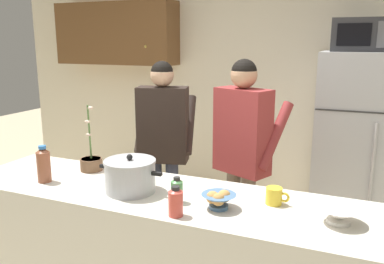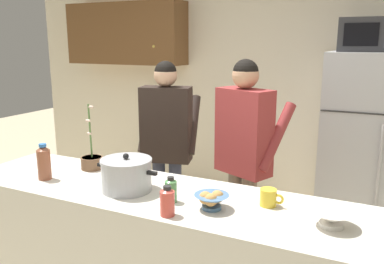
% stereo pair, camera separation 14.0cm
% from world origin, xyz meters
% --- Properties ---
extents(back_wall_unit, '(6.00, 0.48, 2.60)m').
position_xyz_m(back_wall_unit, '(-0.25, 2.26, 1.39)').
color(back_wall_unit, beige).
rests_on(back_wall_unit, ground).
extents(kitchen_island, '(2.56, 0.68, 0.92)m').
position_xyz_m(kitchen_island, '(0.00, 0.00, 0.46)').
color(kitchen_island, silver).
rests_on(kitchen_island, ground).
extents(refrigerator, '(0.64, 0.68, 1.71)m').
position_xyz_m(refrigerator, '(1.04, 1.85, 0.85)').
color(refrigerator, '#B7BABF').
rests_on(refrigerator, ground).
extents(microwave, '(0.48, 0.37, 0.28)m').
position_xyz_m(microwave, '(1.04, 1.83, 1.85)').
color(microwave, '#2D2D30').
rests_on(microwave, refrigerator).
extents(person_near_pot, '(0.58, 0.51, 1.64)m').
position_xyz_m(person_near_pot, '(-0.43, 0.95, 1.02)').
color(person_near_pot, '#33384C').
rests_on(person_near_pot, ground).
extents(person_by_sink, '(0.61, 0.56, 1.67)m').
position_xyz_m(person_by_sink, '(0.28, 0.88, 1.05)').
color(person_by_sink, '#726656').
rests_on(person_by_sink, ground).
extents(cooking_pot, '(0.42, 0.31, 0.23)m').
position_xyz_m(cooking_pot, '(-0.14, -0.05, 1.02)').
color(cooking_pot, '#ADAFB5').
rests_on(cooking_pot, kitchen_island).
extents(coffee_mug, '(0.13, 0.09, 0.10)m').
position_xyz_m(coffee_mug, '(0.69, 0.09, 0.97)').
color(coffee_mug, yellow).
rests_on(coffee_mug, kitchen_island).
extents(bread_bowl, '(0.19, 0.19, 0.10)m').
position_xyz_m(bread_bowl, '(0.43, -0.09, 0.97)').
color(bread_bowl, '#4C7299').
rests_on(bread_bowl, kitchen_island).
extents(empty_bowl, '(0.21, 0.21, 0.08)m').
position_xyz_m(empty_bowl, '(1.03, -0.02, 0.97)').
color(empty_bowl, white).
rests_on(empty_bowl, kitchen_island).
extents(bottle_near_edge, '(0.08, 0.08, 0.24)m').
position_xyz_m(bottle_near_edge, '(-0.74, -0.12, 1.04)').
color(bottle_near_edge, brown).
rests_on(bottle_near_edge, kitchen_island).
extents(bottle_mid_counter, '(0.08, 0.08, 0.16)m').
position_xyz_m(bottle_mid_counter, '(0.25, -0.26, 1.00)').
color(bottle_mid_counter, '#D84C3F').
rests_on(bottle_mid_counter, kitchen_island).
extents(bottle_far_corner, '(0.07, 0.07, 0.15)m').
position_xyz_m(bottle_far_corner, '(0.18, -0.10, 0.99)').
color(bottle_far_corner, '#4C8C4C').
rests_on(bottle_far_corner, kitchen_island).
extents(potted_orchid, '(0.15, 0.15, 0.46)m').
position_xyz_m(potted_orchid, '(-0.60, 0.18, 0.98)').
color(potted_orchid, brown).
rests_on(potted_orchid, kitchen_island).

